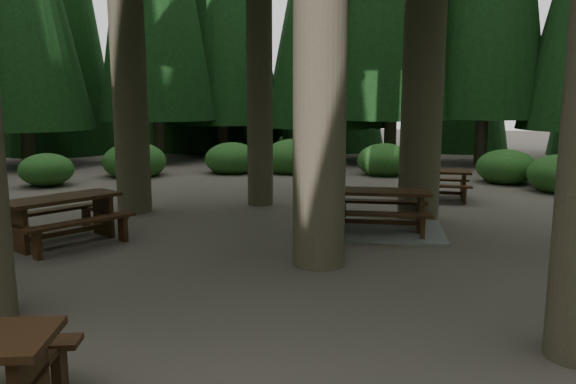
# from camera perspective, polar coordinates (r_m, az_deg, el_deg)

# --- Properties ---
(ground) EXTENTS (80.00, 80.00, 0.00)m
(ground) POSITION_cam_1_polar(r_m,az_deg,el_deg) (9.23, -2.06, -7.33)
(ground) COLOR #544E45
(ground) RESTS_ON ground
(picnic_table_b) EXTENTS (2.43, 2.58, 0.88)m
(picnic_table_b) POSITION_cam_1_polar(r_m,az_deg,el_deg) (11.18, -21.91, -1.94)
(picnic_table_b) COLOR #35200F
(picnic_table_b) RESTS_ON ground
(picnic_table_c) EXTENTS (2.63, 2.22, 0.85)m
(picnic_table_c) POSITION_cam_1_polar(r_m,az_deg,el_deg) (11.51, 9.38, -2.51)
(picnic_table_c) COLOR gray
(picnic_table_c) RESTS_ON ground
(picnic_table_d) EXTENTS (1.81, 1.47, 0.77)m
(picnic_table_d) POSITION_cam_1_polar(r_m,az_deg,el_deg) (15.42, 14.78, 1.18)
(picnic_table_d) COLOR #35200F
(picnic_table_d) RESTS_ON ground
(shrub_ring) EXTENTS (23.86, 24.64, 1.49)m
(shrub_ring) POSITION_cam_1_polar(r_m,az_deg,el_deg) (9.69, 3.10, -4.06)
(shrub_ring) COLOR #226020
(shrub_ring) RESTS_ON ground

